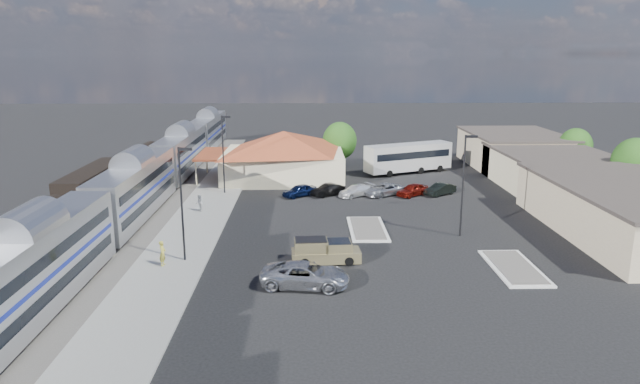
{
  "coord_description": "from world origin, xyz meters",
  "views": [
    {
      "loc": [
        -1.49,
        -47.83,
        15.69
      ],
      "look_at": [
        -0.28,
        5.22,
        2.8
      ],
      "focal_mm": 32.0,
      "sensor_mm": 36.0,
      "label": 1
    }
  ],
  "objects_px": {
    "pickup_truck": "(326,251)",
    "coach_bus": "(408,156)",
    "station_depot": "(283,155)",
    "suv": "(305,275)"
  },
  "relations": [
    {
      "from": "station_depot",
      "to": "coach_bus",
      "type": "bearing_deg",
      "value": 11.46
    },
    {
      "from": "pickup_truck",
      "to": "suv",
      "type": "bearing_deg",
      "value": 158.36
    },
    {
      "from": "station_depot",
      "to": "coach_bus",
      "type": "xyz_separation_m",
      "value": [
        16.69,
        3.38,
        -0.85
      ]
    },
    {
      "from": "station_depot",
      "to": "coach_bus",
      "type": "relative_size",
      "value": 1.48
    },
    {
      "from": "pickup_truck",
      "to": "coach_bus",
      "type": "xyz_separation_m",
      "value": [
        12.2,
        33.65,
        1.41
      ]
    },
    {
      "from": "pickup_truck",
      "to": "coach_bus",
      "type": "distance_m",
      "value": 35.82
    },
    {
      "from": "suv",
      "to": "coach_bus",
      "type": "relative_size",
      "value": 0.5
    },
    {
      "from": "pickup_truck",
      "to": "coach_bus",
      "type": "bearing_deg",
      "value": -23.12
    },
    {
      "from": "station_depot",
      "to": "suv",
      "type": "bearing_deg",
      "value": -85.26
    },
    {
      "from": "suv",
      "to": "coach_bus",
      "type": "distance_m",
      "value": 40.81
    }
  ]
}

